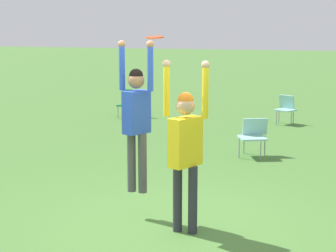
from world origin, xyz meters
TOP-DOWN VIEW (x-y plane):
  - ground_plane at (0.00, 0.00)m, footprint 120.00×120.00m
  - person_jumping at (-0.53, 0.12)m, footprint 0.52×0.42m
  - person_defending at (0.29, -0.21)m, footprint 0.61×0.50m
  - frisbee at (-0.13, -0.19)m, footprint 0.23×0.23m
  - camping_chair_1 at (-4.30, 8.27)m, footprint 0.56×0.60m
  - camping_chair_2 at (0.22, 8.67)m, footprint 0.62×0.68m
  - camping_chair_4 at (0.20, 4.45)m, footprint 0.69×0.74m

SIDE VIEW (x-z plane):
  - ground_plane at x=0.00m, z-range 0.00..0.00m
  - camping_chair_1 at x=-4.30m, z-range 0.05..0.87m
  - camping_chair_4 at x=0.20m, z-range 0.08..0.85m
  - camping_chair_2 at x=0.22m, z-range 0.08..0.86m
  - person_defending at x=0.29m, z-range 0.08..2.31m
  - person_jumping at x=-0.53m, z-range 0.43..2.52m
  - frisbee at x=-0.13m, z-range 2.48..2.52m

